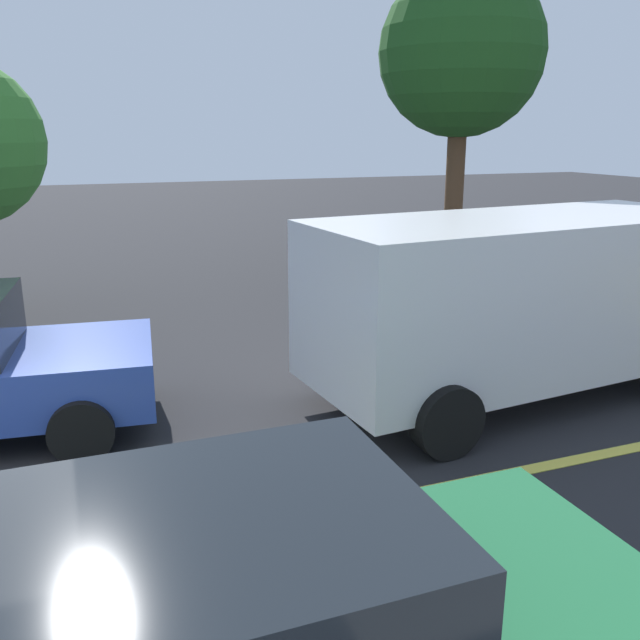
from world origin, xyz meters
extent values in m
cube|color=#E0D14C|center=(3.00, 0.00, 0.01)|extent=(28.00, 0.16, 0.01)
cube|color=white|center=(6.41, 1.71, 1.29)|extent=(5.36, 2.47, 1.82)
cube|color=black|center=(4.34, 1.52, 1.69)|extent=(0.33, 1.85, 0.80)
cylinder|color=black|center=(4.74, 0.55, 0.38)|extent=(0.78, 0.33, 0.76)
cylinder|color=black|center=(4.56, 2.55, 0.38)|extent=(0.78, 0.33, 0.76)
cylinder|color=black|center=(8.08, 2.87, 0.38)|extent=(0.78, 0.33, 0.76)
cube|color=black|center=(1.73, -2.26, 1.26)|extent=(2.08, 1.53, 0.63)
cylinder|color=black|center=(3.42, -1.39, 0.32)|extent=(0.64, 0.22, 0.64)
cylinder|color=black|center=(1.53, 3.54, 0.32)|extent=(0.66, 0.29, 0.64)
cylinder|color=black|center=(1.33, 1.74, 0.32)|extent=(0.66, 0.29, 0.64)
cylinder|color=#513823|center=(9.35, 8.04, 1.89)|extent=(0.40, 0.40, 3.78)
sphere|color=#1E4C1C|center=(9.35, 8.04, 4.72)|extent=(3.42, 3.42, 3.42)
camera|label=1|loc=(1.33, -4.82, 3.16)|focal=38.15mm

